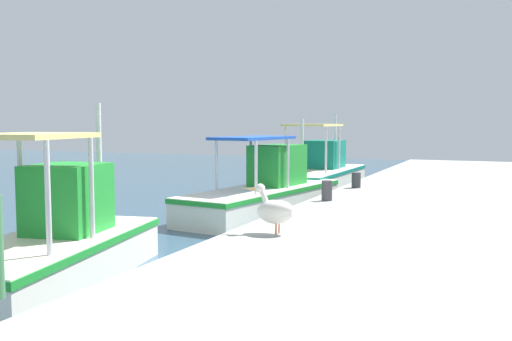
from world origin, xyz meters
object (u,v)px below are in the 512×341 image
at_px(fishing_boat_second, 53,244).
at_px(fishing_boat_third, 266,192).
at_px(mooring_bollard_fourth, 356,180).
at_px(fishing_boat_fourth, 318,174).
at_px(pelican, 275,210).
at_px(mooring_bollard_third, 327,191).

bearing_deg(fishing_boat_second, fishing_boat_third, -3.83).
bearing_deg(mooring_bollard_fourth, fishing_boat_second, 160.81).
bearing_deg(fishing_boat_second, fishing_boat_fourth, -1.28).
xyz_separation_m(fishing_boat_third, mooring_bollard_fourth, (0.71, -2.46, 0.37)).
height_order(fishing_boat_second, mooring_bollard_fourth, fishing_boat_second).
relative_size(fishing_boat_third, fishing_boat_fourth, 1.04).
relative_size(fishing_boat_third, mooring_bollard_fourth, 15.44).
relative_size(fishing_boat_second, mooring_bollard_fourth, 11.47).
xyz_separation_m(fishing_boat_second, fishing_boat_fourth, (13.64, -0.31, 0.03)).
bearing_deg(pelican, fishing_boat_fourth, 14.01).
xyz_separation_m(fishing_boat_fourth, pelican, (-12.13, -3.03, 0.54)).
bearing_deg(mooring_bollard_fourth, fishing_boat_third, 106.10).
height_order(fishing_boat_second, pelican, fishing_boat_second).
xyz_separation_m(fishing_boat_third, pelican, (-6.36, -2.81, 0.56)).
bearing_deg(mooring_bollard_fourth, mooring_bollard_third, 180.00).
relative_size(fishing_boat_fourth, mooring_bollard_fourth, 14.82).
bearing_deg(fishing_boat_fourth, mooring_bollard_fourth, -152.08).
height_order(fishing_boat_second, fishing_boat_fourth, fishing_boat_second).
relative_size(fishing_boat_second, fishing_boat_third, 0.74).
distance_m(fishing_boat_third, mooring_bollard_third, 3.32).
relative_size(fishing_boat_third, mooring_bollard_third, 13.94).
relative_size(fishing_boat_second, mooring_bollard_third, 10.36).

